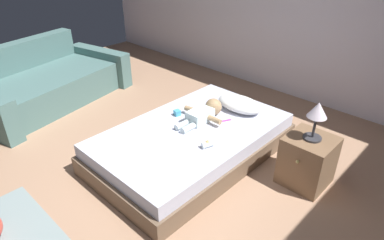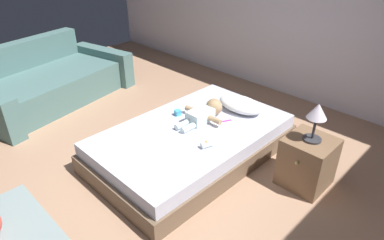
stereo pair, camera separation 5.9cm
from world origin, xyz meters
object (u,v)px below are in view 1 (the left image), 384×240
at_px(pillow, 240,104).
at_px(baby, 205,113).
at_px(couch, 45,83).
at_px(nightstand, 307,161).
at_px(baby_bottle, 208,144).
at_px(bed, 192,142).
at_px(lamp, 317,113).
at_px(toy_block, 177,113).
at_px(toothbrush, 226,120).

relative_size(pillow, baby, 0.89).
relative_size(baby, couch, 0.28).
height_order(nightstand, baby_bottle, nightstand).
relative_size(nightstand, baby_bottle, 3.80).
distance_m(bed, lamp, 1.31).
relative_size(bed, lamp, 5.75).
distance_m(couch, toy_block, 2.19).
distance_m(nightstand, baby_bottle, 0.95).
bearing_deg(nightstand, baby_bottle, -141.86).
bearing_deg(bed, couch, -169.92).
xyz_separation_m(bed, toothbrush, (0.16, 0.37, 0.18)).
xyz_separation_m(bed, toy_block, (-0.31, 0.09, 0.20)).
relative_size(couch, nightstand, 4.60).
xyz_separation_m(bed, lamp, (1.08, 0.44, 0.58)).
bearing_deg(bed, toothbrush, 66.51).
xyz_separation_m(toy_block, baby_bottle, (0.66, -0.24, 0.00)).
bearing_deg(nightstand, pillow, 165.88).
bearing_deg(pillow, toy_block, -125.02).
distance_m(bed, baby, 0.35).
xyz_separation_m(nightstand, toy_block, (-1.40, -0.34, 0.13)).
bearing_deg(bed, baby_bottle, -23.20).
xyz_separation_m(bed, baby, (-0.04, 0.24, 0.25)).
relative_size(baby, lamp, 1.71).
height_order(baby, baby_bottle, baby).
bearing_deg(couch, baby, 15.71).
bearing_deg(baby, toothbrush, 32.10).
bearing_deg(baby_bottle, toy_block, 160.01).
distance_m(baby, lamp, 1.19).
xyz_separation_m(baby, nightstand, (1.13, 0.20, -0.17)).
xyz_separation_m(baby, toothbrush, (0.20, 0.13, -0.07)).
xyz_separation_m(toothbrush, toy_block, (-0.47, -0.27, 0.02)).
bearing_deg(nightstand, baby, -170.12).
height_order(baby, lamp, lamp).
xyz_separation_m(toothbrush, lamp, (0.93, 0.07, 0.40)).
xyz_separation_m(toothbrush, nightstand, (0.93, 0.07, -0.10)).
distance_m(couch, lamp, 3.66).
height_order(bed, couch, couch).
bearing_deg(toothbrush, baby_bottle, -70.32).
xyz_separation_m(bed, nightstand, (1.08, 0.44, 0.08)).
height_order(toothbrush, couch, couch).
distance_m(baby, couch, 2.49).
distance_m(bed, nightstand, 1.17).
bearing_deg(baby, bed, -80.18).
distance_m(toothbrush, baby_bottle, 0.54).
relative_size(lamp, toy_block, 4.87).
distance_m(baby, baby_bottle, 0.55).
relative_size(couch, toy_block, 30.19).
bearing_deg(pillow, lamp, -14.12).
distance_m(lamp, baby_bottle, 1.02).
bearing_deg(lamp, baby, -170.12).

